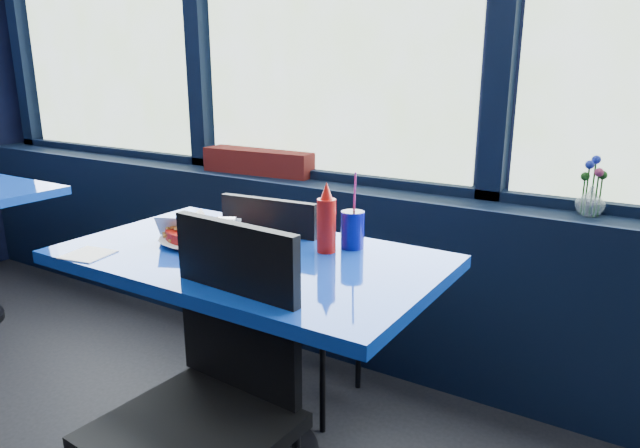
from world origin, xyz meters
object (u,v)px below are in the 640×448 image
Objects in this scene: ketchup_bottle at (326,221)px; soda_cup at (353,229)px; chair_near_back at (290,289)px; planter_box at (260,162)px; food_basket at (200,234)px; chair_near_front at (212,385)px; flower_vase at (591,198)px; near_table at (251,307)px.

ketchup_bottle is 0.10m from soda_cup.
ketchup_bottle is at bearing -122.68° from soda_cup.
chair_near_back is 1.48× the size of planter_box.
planter_box is 1.02m from food_basket.
food_basket is (-0.38, 0.38, 0.25)m from chair_near_front.
flower_vase is (0.93, 0.54, 0.36)m from chair_near_back.
flower_vase is 0.98m from ketchup_bottle.
chair_near_back is 4.05× the size of flower_vase.
planter_box is at bearing -50.23° from chair_near_back.
near_table is 0.41m from soda_cup.
chair_near_back is 0.46m from soda_cup.
chair_near_back is 1.14m from flower_vase.
ketchup_bottle reaches higher than chair_near_back.
chair_near_back is (-0.07, 0.32, -0.07)m from near_table.
food_basket is at bearing -159.40° from ketchup_bottle.
chair_near_front is 1.58× the size of planter_box.
ketchup_bottle is at bearing 140.88° from chair_near_back.
chair_near_front is 0.75m from chair_near_back.
chair_near_back is 0.90m from planter_box.
chair_near_front is 1.46m from flower_vase.
near_table is 5.32× the size of ketchup_bottle.
chair_near_back is at bearing -149.82° from flower_vase.
planter_box is at bearing 126.02° from near_table.
food_basket is (-1.06, -0.87, -0.08)m from flower_vase.
food_basket is 1.21× the size of ketchup_bottle.
soda_cup is at bearing -133.66° from flower_vase.
flower_vase is (0.68, 1.25, 0.33)m from chair_near_front.
near_table is at bearing -57.84° from planter_box.
flower_vase is at bearing 47.38° from ketchup_bottle.
chair_near_front is 1.57m from planter_box.
near_table is 5.56× the size of flower_vase.
near_table is at bearing -143.67° from ketchup_bottle.
soda_cup reaches higher than chair_near_front.
planter_box reaches higher than food_basket.
ketchup_bottle is (-0.66, -0.72, -0.02)m from flower_vase.
planter_box reaches higher than chair_near_back.
soda_cup is (0.07, 0.61, 0.28)m from chair_near_front.
planter_box is at bearing 143.05° from soda_cup.
chair_near_front is at bearing -96.24° from soda_cup.
soda_cup is at bearing -40.80° from planter_box.
soda_cup reaches higher than food_basket.
chair_near_front reaches higher than chair_near_back.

